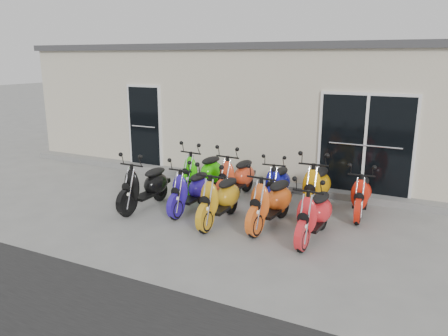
{
  "coord_description": "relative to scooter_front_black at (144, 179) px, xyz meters",
  "views": [
    {
      "loc": [
        4.02,
        -7.38,
        3.03
      ],
      "look_at": [
        0.0,
        0.6,
        0.75
      ],
      "focal_mm": 35.0,
      "sensor_mm": 36.0,
      "label": 1
    }
  ],
  "objects": [
    {
      "name": "scooter_front_blue",
      "position": [
        0.93,
        0.25,
        -0.04
      ],
      "size": [
        0.57,
        1.57,
        1.16
      ],
      "primitive_type": null,
      "rotation": [
        0.0,
        0.0,
        -0.0
      ],
      "color": "#261597",
      "rests_on": "ground"
    },
    {
      "name": "ground",
      "position": [
        1.26,
        0.49,
        -0.62
      ],
      "size": [
        80.0,
        80.0,
        0.0
      ],
      "primitive_type": "plane",
      "color": "gray",
      "rests_on": "ground"
    },
    {
      "name": "scooter_front_orange_a",
      "position": [
        1.74,
        -0.04,
        0.0
      ],
      "size": [
        0.64,
        1.69,
        1.24
      ],
      "primitive_type": null,
      "rotation": [
        0.0,
        0.0,
        0.02
      ],
      "color": "gold",
      "rests_on": "ground"
    },
    {
      "name": "roof_cap",
      "position": [
        1.26,
        5.69,
        2.66
      ],
      "size": [
        14.2,
        6.2,
        0.16
      ],
      "primitive_type": "cube",
      "color": "#3F3F42",
      "rests_on": "building"
    },
    {
      "name": "front_step",
      "position": [
        1.26,
        2.51,
        -0.54
      ],
      "size": [
        14.0,
        0.4,
        0.15
      ],
      "primitive_type": "cube",
      "color": "gray",
      "rests_on": "ground"
    },
    {
      "name": "scooter_back_yellow",
      "position": [
        3.18,
        1.4,
        0.04
      ],
      "size": [
        0.74,
        1.81,
        1.31
      ],
      "primitive_type": null,
      "rotation": [
        0.0,
        0.0,
        0.06
      ],
      "color": "orange",
      "rests_on": "ground"
    },
    {
      "name": "scooter_front_black",
      "position": [
        0.0,
        0.0,
        0.0
      ],
      "size": [
        0.63,
        1.68,
        1.24
      ],
      "primitive_type": null,
      "rotation": [
        0.0,
        0.0,
        -0.01
      ],
      "color": "black",
      "rests_on": "ground"
    },
    {
      "name": "scooter_front_orange_b",
      "position": [
        2.66,
        0.19,
        0.01
      ],
      "size": [
        0.77,
        1.76,
        1.26
      ],
      "primitive_type": null,
      "rotation": [
        0.0,
        0.0,
        -0.09
      ],
      "color": "orange",
      "rests_on": "ground"
    },
    {
      "name": "door_right",
      "position": [
        3.86,
        2.66,
        0.64
      ],
      "size": [
        2.02,
        0.08,
        2.22
      ],
      "primitive_type": "cube",
      "color": "black",
      "rests_on": "front_step"
    },
    {
      "name": "scooter_back_red",
      "position": [
        1.38,
        1.45,
        0.0
      ],
      "size": [
        0.71,
        1.72,
        1.25
      ],
      "primitive_type": null,
      "rotation": [
        0.0,
        0.0,
        -0.06
      ],
      "color": "#E4441F",
      "rests_on": "ground"
    },
    {
      "name": "door_left",
      "position": [
        -1.94,
        2.66,
        0.64
      ],
      "size": [
        1.07,
        0.08,
        2.22
      ],
      "primitive_type": "cube",
      "color": "black",
      "rests_on": "front_step"
    },
    {
      "name": "scooter_back_extra",
      "position": [
        4.03,
        1.53,
        -0.05
      ],
      "size": [
        0.7,
        1.58,
        1.13
      ],
      "primitive_type": null,
      "rotation": [
        0.0,
        0.0,
        0.09
      ],
      "color": "red",
      "rests_on": "ground"
    },
    {
      "name": "scooter_back_green",
      "position": [
        0.51,
        1.45,
        0.01
      ],
      "size": [
        0.82,
        1.76,
        1.25
      ],
      "primitive_type": null,
      "rotation": [
        0.0,
        0.0,
        -0.12
      ],
      "color": "#2ED808",
      "rests_on": "ground"
    },
    {
      "name": "scooter_front_red",
      "position": [
        3.53,
        -0.04,
        -0.02
      ],
      "size": [
        0.66,
        1.64,
        1.19
      ],
      "primitive_type": null,
      "rotation": [
        0.0,
        0.0,
        -0.04
      ],
      "color": "red",
      "rests_on": "ground"
    },
    {
      "name": "building",
      "position": [
        1.26,
        5.69,
        0.98
      ],
      "size": [
        14.0,
        6.0,
        3.2
      ],
      "primitive_type": "cube",
      "color": "beige",
      "rests_on": "ground"
    },
    {
      "name": "scooter_back_blue",
      "position": [
        2.31,
        1.53,
        -0.05
      ],
      "size": [
        0.7,
        1.58,
        1.13
      ],
      "primitive_type": null,
      "rotation": [
        0.0,
        0.0,
        0.09
      ],
      "color": "#111395",
      "rests_on": "ground"
    }
  ]
}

